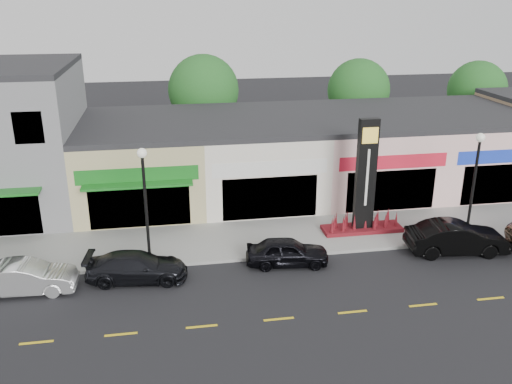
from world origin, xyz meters
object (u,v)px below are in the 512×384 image
(car_white_van, at_px, (25,278))
(car_black_conv, at_px, (457,238))
(lamp_east_near, at_px, (475,176))
(lamp_west_near, at_px, (145,195))
(pylon_sign, at_px, (364,193))
(car_dark_sedan, at_px, (137,267))
(car_black_sedan, at_px, (287,252))

(car_white_van, xyz_separation_m, car_black_conv, (19.79, 0.41, 0.10))
(car_white_van, bearing_deg, lamp_east_near, -83.21)
(lamp_west_near, bearing_deg, car_white_van, -161.61)
(pylon_sign, relative_size, car_white_van, 1.44)
(pylon_sign, bearing_deg, lamp_west_near, -171.23)
(car_white_van, xyz_separation_m, car_dark_sedan, (4.59, 0.28, -0.05))
(lamp_west_near, height_order, car_black_sedan, lamp_west_near)
(pylon_sign, bearing_deg, lamp_east_near, -18.75)
(car_white_van, bearing_deg, lamp_west_near, -69.41)
(lamp_west_near, distance_m, car_black_sedan, 7.01)
(car_black_sedan, bearing_deg, car_white_van, 99.72)
(car_white_van, xyz_separation_m, car_black_sedan, (11.42, 0.59, -0.04))
(pylon_sign, distance_m, car_dark_sedan, 12.05)
(car_black_conv, bearing_deg, lamp_east_near, -39.25)
(lamp_east_near, bearing_deg, lamp_west_near, 180.00)
(car_black_sedan, bearing_deg, car_dark_sedan, 99.37)
(pylon_sign, bearing_deg, car_white_van, -168.10)
(pylon_sign, height_order, car_black_sedan, pylon_sign)
(car_dark_sedan, bearing_deg, lamp_east_near, -78.96)
(car_dark_sedan, distance_m, car_black_sedan, 6.85)
(lamp_east_near, distance_m, car_dark_sedan, 16.82)
(pylon_sign, relative_size, car_black_sedan, 1.57)
(car_white_van, relative_size, car_black_sedan, 1.09)
(car_dark_sedan, height_order, car_black_conv, car_black_conv)
(pylon_sign, distance_m, car_black_conv, 4.97)
(lamp_west_near, distance_m, pylon_sign, 11.19)
(lamp_east_near, height_order, pylon_sign, pylon_sign)
(car_black_sedan, bearing_deg, pylon_sign, -52.37)
(pylon_sign, relative_size, car_black_conv, 1.26)
(lamp_east_near, relative_size, pylon_sign, 0.91)
(lamp_west_near, relative_size, car_black_sedan, 1.43)
(lamp_west_near, distance_m, lamp_east_near, 16.00)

